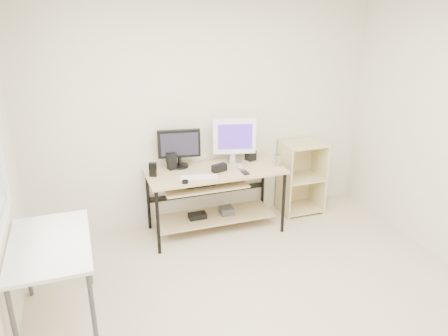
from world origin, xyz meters
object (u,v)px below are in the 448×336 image
at_px(side_table, 51,252).
at_px(audio_controller, 153,170).
at_px(shelf_unit, 300,176).
at_px(black_monitor, 179,146).
at_px(desk, 213,187).
at_px(white_imac, 234,137).

bearing_deg(side_table, audio_controller, 47.15).
height_order(shelf_unit, black_monitor, black_monitor).
bearing_deg(black_monitor, desk, -22.80).
relative_size(side_table, shelf_unit, 1.11).
height_order(black_monitor, audio_controller, black_monitor).
xyz_separation_m(shelf_unit, white_imac, (-0.87, -0.02, 0.59)).
relative_size(side_table, audio_controller, 6.62).
height_order(shelf_unit, audio_controller, audio_controller).
height_order(side_table, white_imac, white_imac).
distance_m(shelf_unit, black_monitor, 1.59).
bearing_deg(desk, shelf_unit, 7.77).
bearing_deg(audio_controller, side_table, -108.07).
height_order(desk, shelf_unit, shelf_unit).
bearing_deg(desk, audio_controller, 178.16).
height_order(white_imac, audio_controller, white_imac).
bearing_deg(shelf_unit, black_monitor, 178.59).
bearing_deg(side_table, white_imac, 31.57).
bearing_deg(white_imac, shelf_unit, 15.36).
xyz_separation_m(desk, white_imac, (0.30, 0.14, 0.51)).
relative_size(side_table, white_imac, 1.95).
xyz_separation_m(side_table, white_imac, (1.96, 1.20, 0.38)).
height_order(desk, white_imac, white_imac).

